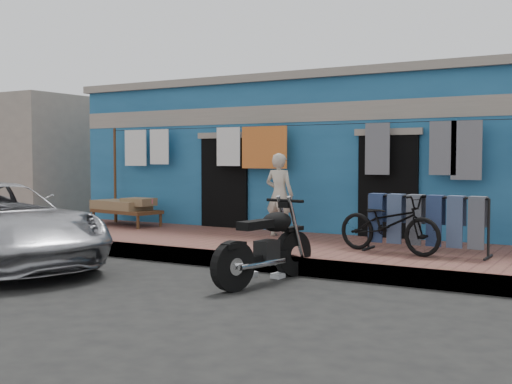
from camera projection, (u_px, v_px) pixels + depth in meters
The scene contains 14 objects.
ground at pixel (179, 287), 8.35m from camera, with size 80.00×80.00×0.00m, color black.
sidewalk at pixel (286, 249), 10.93m from camera, with size 28.00×3.00×0.25m, color brown.
curb at pixel (241, 261), 9.68m from camera, with size 28.00×0.10×0.25m, color gray.
building at pixel (369, 158), 14.29m from camera, with size 12.20×5.20×3.36m.
neighbor_left at pixel (31, 158), 19.83m from camera, with size 6.00×5.00×3.40m, color #9E9384.
clothesline at pixel (304, 152), 12.06m from camera, with size 10.06×0.06×2.10m.
seated_person at pixel (279, 195), 11.69m from camera, with size 0.55×0.36×1.52m, color beige.
bicycle at pixel (389, 217), 9.64m from camera, with size 0.59×1.68×1.09m, color black.
motorcycle at pixel (265, 242), 8.58m from camera, with size 0.80×1.77×1.11m, color black, non-canonical shape.
charpoy at pixel (126, 212), 13.64m from camera, with size 1.79×1.07×0.57m, color brown, non-canonical shape.
jeans_rack at pixel (426, 223), 9.55m from camera, with size 1.91×0.43×0.91m, color black, non-canonical shape.
litter_a at pixel (237, 277), 8.87m from camera, with size 0.17×0.14×0.08m, color silver.
litter_b at pixel (252, 274), 9.07m from camera, with size 0.15×0.11×0.07m, color silver.
litter_c at pixel (278, 276), 8.97m from camera, with size 0.18×0.14×0.07m, color silver.
Camera 1 is at (5.04, -6.64, 1.67)m, focal length 45.00 mm.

